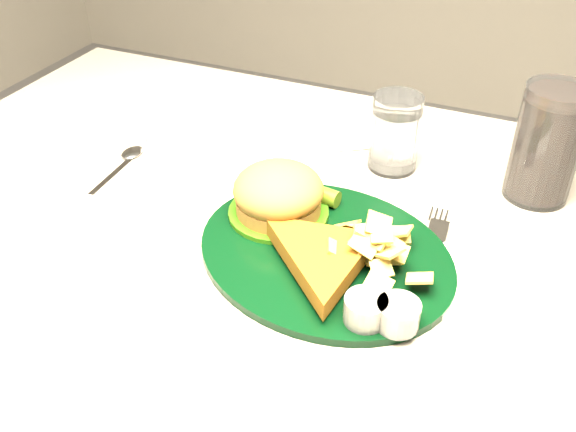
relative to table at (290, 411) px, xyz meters
The scene contains 8 objects.
table is the anchor object (origin of this frame).
dinner_plate 0.42m from the table, 35.11° to the right, with size 0.32×0.26×0.07m, color black, non-canonical shape.
water_glass 0.47m from the table, 66.99° to the left, with size 0.07×0.07×0.11m, color white.
cola_glass 0.56m from the table, 34.75° to the left, with size 0.08×0.08×0.16m, color black.
fork_napkin 0.42m from the table, 10.54° to the right, with size 0.14×0.19×0.01m, color white, non-canonical shape.
spoon 0.47m from the table, behind, with size 0.04×0.13×0.01m, color silver, non-canonical shape.
ramekin 0.49m from the table, 156.63° to the left, with size 0.04×0.04×0.02m, color white.
wrapped_straw 0.42m from the table, 94.38° to the left, with size 0.19×0.07×0.01m, color white, non-canonical shape.
Camera 1 is at (0.26, -0.60, 1.23)m, focal length 40.00 mm.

